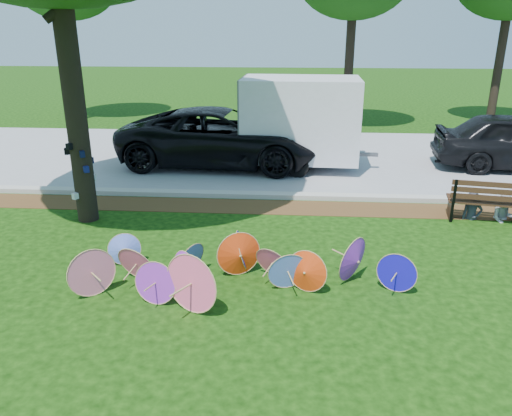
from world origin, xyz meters
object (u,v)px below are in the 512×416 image
at_px(parasol_pile, 226,266).
at_px(black_van, 222,137).
at_px(person_left, 475,192).
at_px(park_bench, 491,200).
at_px(cargo_trailer, 300,119).
at_px(person_right, 508,194).

height_order(parasol_pile, black_van, black_van).
height_order(parasol_pile, person_left, person_left).
distance_m(parasol_pile, park_bench, 6.37).
relative_size(cargo_trailer, person_right, 2.79).
height_order(parasol_pile, cargo_trailer, cargo_trailer).
bearing_deg(parasol_pile, cargo_trailer, 80.42).
bearing_deg(black_van, park_bench, -120.04).
bearing_deg(park_bench, black_van, 156.87).
distance_m(cargo_trailer, park_bench, 5.91).
relative_size(park_bench, person_left, 1.46).
distance_m(park_bench, person_left, 0.38).
bearing_deg(parasol_pile, park_bench, 31.99).
xyz_separation_m(park_bench, person_right, (0.35, 0.05, 0.12)).
height_order(black_van, person_right, black_van).
bearing_deg(person_right, person_left, -176.63).
xyz_separation_m(parasol_pile, park_bench, (5.41, 3.38, 0.10)).
relative_size(parasol_pile, black_van, 0.90).
bearing_deg(person_left, cargo_trailer, 132.03).
height_order(park_bench, person_right, person_right).
relative_size(black_van, person_right, 5.14).
distance_m(black_van, park_bench, 7.74).
distance_m(black_van, cargo_trailer, 2.43).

